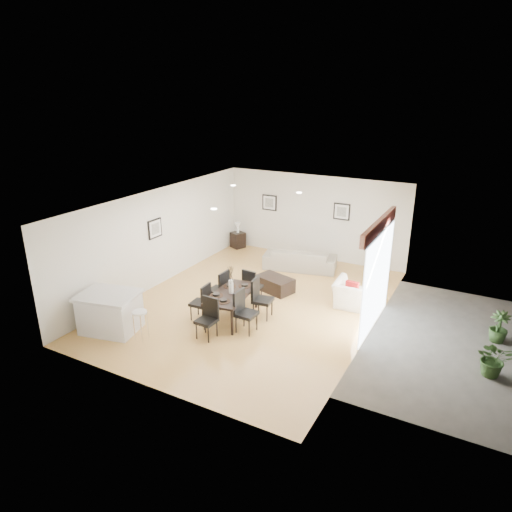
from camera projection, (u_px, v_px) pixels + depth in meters
The scene contains 28 objects.
ground at pixel (255, 304), 11.75m from camera, with size 8.00×8.00×0.00m, color #D9AC59.
wall_back at pixel (314, 217), 14.59m from camera, with size 6.00×0.04×2.70m, color silver.
wall_front at pixel (146, 323), 7.98m from camera, with size 6.00×0.04×2.70m, color silver.
wall_left at pixel (160, 237), 12.63m from camera, with size 0.04×8.00×2.70m, color silver.
wall_right at pixel (375, 277), 9.94m from camera, with size 0.04×8.00×2.70m, color silver.
ceiling at pixel (255, 201), 10.82m from camera, with size 6.00×8.00×0.02m, color white.
sofa at pixel (300, 259), 13.93m from camera, with size 2.19×0.85×0.64m, color gray.
armchair at pixel (356, 295), 11.45m from camera, with size 1.06×0.93×0.69m, color white.
courtyard_plant_a at pixel (494, 359), 8.69m from camera, with size 0.65×0.57×0.73m, color #385A26.
courtyard_plant_b at pixel (499, 327), 9.88m from camera, with size 0.40×0.40×0.71m, color #385A26.
dining_table at pixel (231, 295), 10.82m from camera, with size 0.99×1.68×0.66m.
dining_chair_wnear at pixel (203, 300), 10.77m from camera, with size 0.44×0.44×0.91m.
dining_chair_wfar at pixel (221, 287), 11.41m from camera, with size 0.45×0.45×0.97m.
dining_chair_enear at pixel (243, 309), 10.26m from camera, with size 0.45×0.45×0.98m.
dining_chair_efar at pixel (259, 296), 10.91m from camera, with size 0.49×0.49×0.99m.
dining_chair_head at pixel (208, 315), 10.04m from camera, with size 0.43×0.43×0.92m.
dining_chair_foot at pixel (251, 284), 11.66m from camera, with size 0.44×0.44×0.91m.
vase at pixel (231, 283), 10.71m from camera, with size 0.83×1.30×0.68m.
coffee_table at pixel (275, 284), 12.44m from camera, with size 1.00×0.60×0.40m, color black.
side_table at pixel (238, 240), 15.86m from camera, with size 0.40×0.40×0.54m, color black.
table_lamp at pixel (238, 226), 15.69m from camera, with size 0.19×0.19×0.36m.
cushion at pixel (352, 288), 11.34m from camera, with size 0.32×0.10×0.32m, color maroon.
kitchen_island at pixel (110, 312), 10.31m from camera, with size 1.48×1.26×0.91m.
bar_stool at pixel (140, 315), 9.86m from camera, with size 0.32×0.32×0.69m.
framed_print_back_left at pixel (269, 203), 15.18m from camera, with size 0.52×0.04×0.52m.
framed_print_back_right at pixel (342, 212), 14.06m from camera, with size 0.52×0.04×0.52m.
framed_print_left_wall at pixel (155, 229), 12.34m from camera, with size 0.04×0.52×0.52m.
sliding_door at pixel (378, 259), 10.10m from camera, with size 0.12×2.70×2.57m.
Camera 1 is at (5.08, -9.32, 5.19)m, focal length 32.00 mm.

